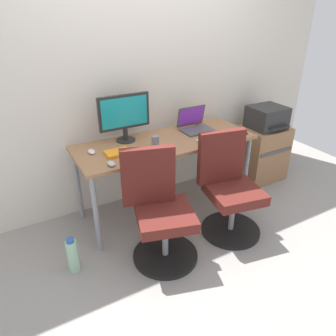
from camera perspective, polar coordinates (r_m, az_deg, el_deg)
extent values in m
plane|color=gray|center=(3.35, -0.42, -7.13)|extent=(5.28, 5.28, 0.00)
cube|color=silver|center=(3.17, -4.15, 16.47)|extent=(4.40, 0.04, 2.60)
cube|color=#996B47|center=(2.99, -0.47, 4.63)|extent=(1.69, 0.64, 0.03)
cylinder|color=gray|center=(2.69, -12.69, -8.13)|extent=(0.04, 0.04, 0.72)
cylinder|color=gray|center=(3.38, 13.71, -0.42)|extent=(0.04, 0.04, 0.72)
cylinder|color=gray|center=(3.14, -15.72, -2.97)|extent=(0.04, 0.04, 0.72)
cylinder|color=gray|center=(3.75, 8.24, 2.95)|extent=(0.04, 0.04, 0.72)
cylinder|color=black|center=(2.78, -0.48, -15.23)|extent=(0.54, 0.54, 0.03)
cylinder|color=gray|center=(2.66, -0.50, -12.29)|extent=(0.05, 0.05, 0.34)
cube|color=#591E19|center=(2.53, -0.52, -8.54)|extent=(0.55, 0.55, 0.09)
cube|color=#591E19|center=(2.49, -3.56, -1.43)|extent=(0.42, 0.19, 0.48)
cylinder|color=black|center=(3.09, 11.04, -10.73)|extent=(0.54, 0.54, 0.03)
cylinder|color=gray|center=(2.98, 11.35, -7.92)|extent=(0.05, 0.05, 0.34)
cube|color=#591E19|center=(2.87, 11.74, -4.40)|extent=(0.51, 0.51, 0.09)
cube|color=#591E19|center=(2.83, 9.43, 2.00)|extent=(0.43, 0.14, 0.48)
cube|color=#996B47|center=(3.94, 16.33, 2.59)|extent=(0.51, 0.42, 0.64)
cube|color=#4C4C4C|center=(3.77, 18.73, 2.70)|extent=(0.46, 0.01, 0.04)
cube|color=#2D2D2D|center=(3.78, 17.20, 8.63)|extent=(0.38, 0.34, 0.24)
cube|color=#262626|center=(3.68, 19.25, 6.79)|extent=(0.27, 0.06, 0.01)
cylinder|color=#A5D8B2|center=(2.69, -16.60, -14.78)|extent=(0.09, 0.09, 0.28)
cylinder|color=#2D59B2|center=(2.59, -17.06, -12.22)|extent=(0.06, 0.06, 0.03)
cylinder|color=#262626|center=(3.01, -7.52, 4.98)|extent=(0.18, 0.18, 0.01)
cylinder|color=#262626|center=(2.99, -7.59, 6.06)|extent=(0.04, 0.04, 0.11)
cube|color=#262626|center=(2.92, -7.84, 9.90)|extent=(0.48, 0.03, 0.31)
cube|color=teal|center=(2.91, -7.72, 9.81)|extent=(0.43, 0.00, 0.26)
cube|color=#4C4C51|center=(3.22, 5.31, 6.69)|extent=(0.31, 0.22, 0.02)
cube|color=#4C4C51|center=(3.29, 4.11, 9.22)|extent=(0.31, 0.05, 0.21)
cube|color=purple|center=(3.28, 4.17, 9.22)|extent=(0.28, 0.04, 0.18)
cube|color=#B7B7B7|center=(2.65, -3.94, 2.05)|extent=(0.34, 0.12, 0.02)
cube|color=#B7B7B7|center=(3.02, 8.23, 5.08)|extent=(0.34, 0.12, 0.02)
ellipsoid|color=#B7B7B7|center=(2.55, -10.10, 0.78)|extent=(0.06, 0.10, 0.03)
ellipsoid|color=silver|center=(2.80, -13.47, 2.86)|extent=(0.06, 0.10, 0.03)
cylinder|color=orange|center=(3.42, 5.10, 8.58)|extent=(0.08, 0.08, 0.09)
cylinder|color=slate|center=(2.83, -2.29, 4.71)|extent=(0.07, 0.07, 0.10)
cube|color=black|center=(3.26, 12.76, 6.28)|extent=(0.07, 0.14, 0.01)
cube|color=orange|center=(2.74, -8.93, 2.72)|extent=(0.21, 0.15, 0.03)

